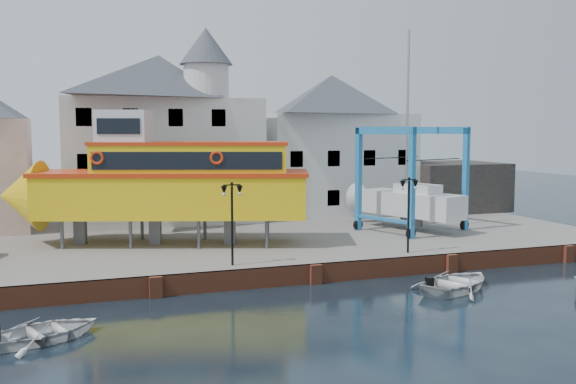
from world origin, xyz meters
name	(u,v)px	position (x,y,z in m)	size (l,w,h in m)	color
ground	(315,284)	(0.00, 0.00, 0.00)	(140.00, 140.00, 0.00)	black
hardstanding	(254,239)	(0.00, 11.00, 0.50)	(44.00, 22.00, 1.00)	#63605A
quay_wall	(314,274)	(0.00, 0.10, 0.50)	(44.00, 0.47, 1.00)	brown
building_white_main	(162,136)	(-4.87, 18.39, 7.34)	(14.00, 8.30, 14.00)	silver
building_white_right	(331,144)	(9.00, 19.00, 6.60)	(12.00, 8.00, 11.20)	silver
shed_dark	(449,186)	(19.00, 17.00, 3.00)	(8.00, 7.00, 4.00)	black
lamp_post_left	(232,202)	(-4.00, 1.20, 4.17)	(1.12, 0.32, 4.20)	black
lamp_post_right	(409,196)	(6.00, 1.20, 4.17)	(1.12, 0.32, 4.20)	black
tour_boat	(155,182)	(-6.78, 8.56, 4.73)	(18.57, 9.85, 7.90)	#59595E
travel_lift	(402,196)	(10.02, 8.97, 3.24)	(7.53, 9.12, 13.41)	#206AA5
motorboat_b	(458,290)	(6.13, -3.43, 0.00)	(3.40, 4.76, 0.99)	silver
motorboat_d	(43,340)	(-12.78, -4.74, 0.00)	(3.02, 4.22, 0.87)	silver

